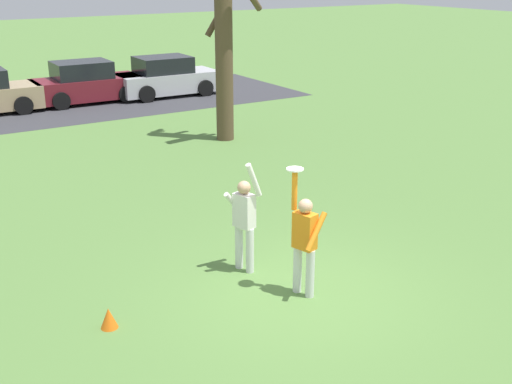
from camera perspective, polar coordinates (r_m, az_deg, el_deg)
The scene contains 9 objects.
ground_plane at distance 10.70m, azimuth 3.96°, elevation -8.91°, with size 120.00×120.00×0.00m, color #567F3D.
person_catcher at distance 10.24m, azimuth 4.33°, elevation -4.15°, with size 0.48×0.58×2.08m.
person_defender at distance 11.03m, azimuth -1.05°, elevation -2.33°, with size 0.54×0.62×2.04m.
frisbee_disc at distance 9.98m, azimuth 3.48°, elevation 2.04°, with size 0.27×0.27×0.02m, color white.
parked_car_maroon at distance 26.12m, azimuth -14.86°, elevation 9.27°, with size 4.14×2.11×1.59m.
parked_car_silver at distance 26.85m, azimuth -7.97°, elevation 9.99°, with size 4.14×2.11×1.59m.
parking_strip at distance 25.85m, azimuth -15.00°, elevation 7.53°, with size 17.21×6.40×0.01m, color #38383D.
bare_tree_tall at distance 19.35m, azimuth -2.80°, elevation 14.30°, with size 1.56×1.79×6.67m.
field_cone_orange at distance 9.91m, azimuth -12.92°, elevation -10.83°, with size 0.26×0.26×0.32m, color orange.
Camera 1 is at (-5.62, -7.55, 5.08)m, focal length 45.13 mm.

